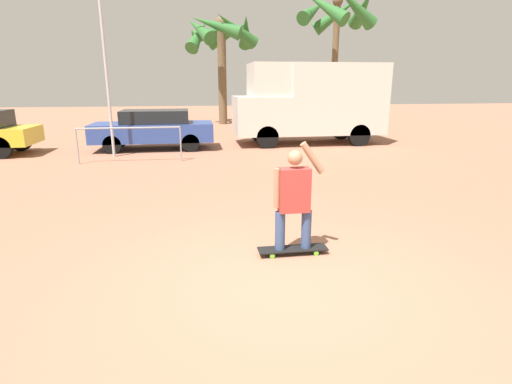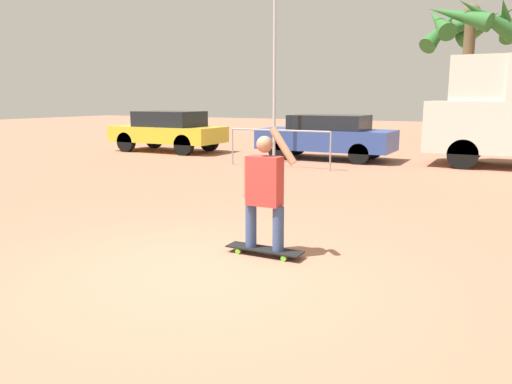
# 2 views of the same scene
# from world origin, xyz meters

# --- Properties ---
(ground_plane) EXTENTS (80.00, 80.00, 0.00)m
(ground_plane) POSITION_xyz_m (0.00, 0.00, 0.00)
(ground_plane) COLOR #A36B51
(skateboard) EXTENTS (0.98, 0.25, 0.09)m
(skateboard) POSITION_xyz_m (0.32, 0.87, 0.07)
(skateboard) COLOR black
(skateboard) RESTS_ON ground_plane
(person_skateboarder) EXTENTS (0.70, 0.22, 1.51)m
(person_skateboarder) POSITION_xyz_m (0.31, 0.87, 0.86)
(person_skateboarder) COLOR #384C7A
(person_skateboarder) RESTS_ON skateboard
(camper_van) EXTENTS (5.80, 2.21, 3.08)m
(camper_van) POSITION_xyz_m (3.64, 11.32, 1.67)
(camper_van) COLOR black
(camper_van) RESTS_ON ground_plane
(parked_car_blue) EXTENTS (4.27, 1.76, 1.41)m
(parked_car_blue) POSITION_xyz_m (-2.41, 10.76, 0.75)
(parked_car_blue) COLOR black
(parked_car_blue) RESTS_ON ground_plane
(palm_tree_near_van) EXTENTS (4.16, 4.46, 7.18)m
(palm_tree_near_van) POSITION_xyz_m (6.88, 17.81, 5.91)
(palm_tree_near_van) COLOR brown
(palm_tree_near_van) RESTS_ON ground_plane
(palm_tree_center_background) EXTENTS (4.28, 4.39, 6.19)m
(palm_tree_center_background) POSITION_xyz_m (0.74, 19.83, 4.97)
(palm_tree_center_background) COLOR brown
(palm_tree_center_background) RESTS_ON ground_plane
(flagpole) EXTENTS (1.19, 0.12, 5.75)m
(flagpole) POSITION_xyz_m (-3.51, 9.38, 3.35)
(flagpole) COLOR #B7B7BC
(flagpole) RESTS_ON ground_plane
(plaza_railing_segment) EXTENTS (3.07, 0.05, 1.08)m
(plaza_railing_segment) POSITION_xyz_m (-2.91, 8.23, 0.87)
(plaza_railing_segment) COLOR #99999E
(plaza_railing_segment) RESTS_ON ground_plane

